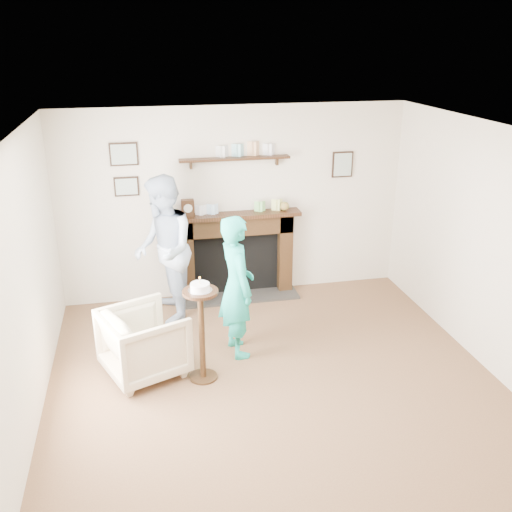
# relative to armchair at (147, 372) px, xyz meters

# --- Properties ---
(ground) EXTENTS (5.00, 5.00, 0.00)m
(ground) POSITION_rel_armchair_xyz_m (1.27, -0.69, 0.00)
(ground) COLOR brown
(ground) RESTS_ON ground
(room_shell) EXTENTS (4.54, 5.02, 2.52)m
(room_shell) POSITION_rel_armchair_xyz_m (1.27, 0.00, 1.62)
(room_shell) COLOR beige
(room_shell) RESTS_ON ground
(armchair) EXTENTS (1.01, 0.99, 0.71)m
(armchair) POSITION_rel_armchair_xyz_m (0.00, 0.00, 0.00)
(armchair) COLOR #C7B594
(armchair) RESTS_ON ground
(man) EXTENTS (0.73, 0.91, 1.79)m
(man) POSITION_rel_armchair_xyz_m (0.30, 1.21, 0.00)
(man) COLOR #AEBFDA
(man) RESTS_ON ground
(woman) EXTENTS (0.46, 0.63, 1.57)m
(woman) POSITION_rel_armchair_xyz_m (1.01, 0.23, 0.00)
(woman) COLOR #20B9B8
(woman) RESTS_ON ground
(pedestal_table) EXTENTS (0.35, 0.35, 1.13)m
(pedestal_table) POSITION_rel_armchair_xyz_m (0.57, -0.22, 0.69)
(pedestal_table) COLOR black
(pedestal_table) RESTS_ON ground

